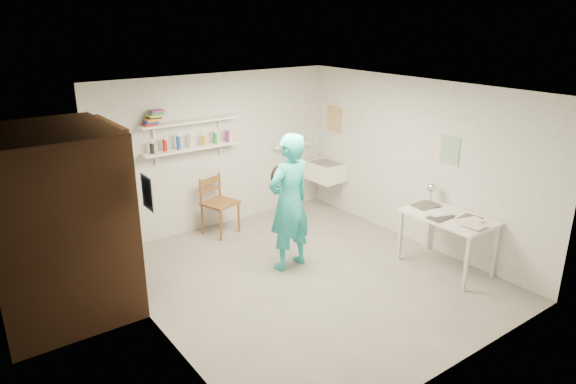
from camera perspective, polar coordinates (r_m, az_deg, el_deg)
floor at (r=6.76m, az=2.03°, el=-9.43°), size 4.00×4.50×0.02m
ceiling at (r=5.99m, az=2.30°, el=11.35°), size 4.00×4.50×0.02m
wall_back at (r=8.09m, az=-7.83°, el=4.50°), size 4.00×0.02×2.40m
wall_front at (r=4.84m, az=19.07°, el=-6.68°), size 4.00×0.02×2.40m
wall_left at (r=5.34m, az=-15.09°, el=-3.79°), size 0.02×4.50×2.40m
wall_right at (r=7.63m, az=14.13°, el=3.19°), size 0.02×4.50×2.40m
doorway_recess at (r=6.35m, az=-18.29°, el=-2.35°), size 0.02×0.90×2.00m
corridor_box at (r=6.18m, az=-24.56°, el=-3.25°), size 1.40×1.50×2.10m
door_lintel at (r=6.07m, az=-19.14°, el=6.97°), size 0.06×1.05×0.10m
door_jamb_near at (r=5.91m, az=-16.55°, el=-3.77°), size 0.06×0.10×2.00m
door_jamb_far at (r=6.80m, az=-19.48°, el=-1.04°), size 0.06×0.10×2.00m
shelf_lower at (r=7.72m, az=-10.67°, el=4.79°), size 1.50×0.22×0.03m
shelf_upper at (r=7.63m, az=-10.86°, el=7.70°), size 1.50×0.22×0.03m
ledge_shelf at (r=8.73m, az=0.30°, el=5.23°), size 0.70×0.14×0.03m
poster_left at (r=5.27m, az=-15.39°, el=-0.05°), size 0.01×0.28×0.36m
poster_right_a at (r=8.75m, az=5.16°, el=8.06°), size 0.01×0.34×0.42m
poster_right_b at (r=7.21m, az=17.53°, el=4.44°), size 0.01×0.30×0.38m
belfast_sink at (r=8.73m, az=4.24°, el=2.31°), size 0.48×0.60×0.30m
man at (r=6.64m, az=0.14°, el=-1.16°), size 0.71×0.51×1.83m
wall_clock at (r=6.72m, az=-0.79°, el=1.84°), size 0.33×0.07×0.33m
wooden_chair at (r=7.89m, az=-7.57°, el=-1.23°), size 0.57×0.56×0.99m
work_table at (r=7.11m, az=17.18°, el=-5.34°), size 0.68×1.13×0.76m
desk_lamp at (r=7.29m, az=15.71°, el=0.48°), size 0.14×0.14×0.14m
spray_cans at (r=7.70m, az=-10.72°, el=5.51°), size 1.26×0.06×0.17m
book_stack at (r=7.40m, az=-14.70°, el=7.96°), size 0.30×0.14×0.20m
ledge_pots at (r=8.72m, az=0.30°, el=5.61°), size 0.48×0.07×0.09m
papers at (r=6.96m, az=17.50°, el=-2.38°), size 0.30×0.22×0.03m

